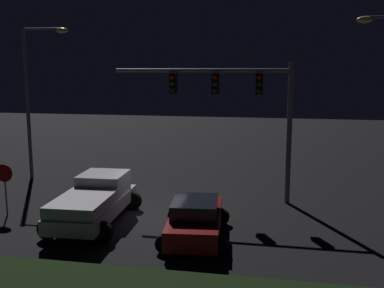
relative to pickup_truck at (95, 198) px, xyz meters
The scene contains 6 objects.
ground_plane 2.74m from the pickup_truck, 37.24° to the left, with size 80.00×80.00×0.00m, color black.
pickup_truck is the anchor object (origin of this frame).
car_sedan 4.42m from the pickup_truck, 12.96° to the right, with size 2.76×4.56×1.51m.
traffic_signal_gantry 7.74m from the pickup_truck, 38.28° to the left, with size 8.32×0.56×6.50m.
street_lamp_left 9.84m from the pickup_truck, 133.56° to the left, with size 2.72×0.44×8.46m.
stop_sign 4.10m from the pickup_truck, behind, with size 0.76×0.08×2.23m.
Camera 1 is at (5.09, -17.90, 6.13)m, focal length 41.70 mm.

